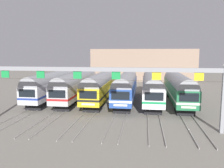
{
  "coord_description": "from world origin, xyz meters",
  "views": [
    {
      "loc": [
        4.92,
        -37.09,
        7.92
      ],
      "look_at": [
        -0.54,
        2.07,
        2.63
      ],
      "focal_mm": 37.17,
      "sensor_mm": 36.0,
      "label": 1
    }
  ],
  "objects_px": {
    "commuter_train_silver": "(53,84)",
    "commuter_train_blue": "(126,86)",
    "commuter_train_white": "(152,86)",
    "catenary_gantry": "(97,78)",
    "commuter_train_green": "(178,87)",
    "commuter_train_stainless": "(77,85)",
    "commuter_train_yellow": "(101,85)"
  },
  "relations": [
    {
      "from": "commuter_train_stainless",
      "to": "commuter_train_yellow",
      "type": "bearing_deg",
      "value": 0.06
    },
    {
      "from": "commuter_train_white",
      "to": "catenary_gantry",
      "type": "distance_m",
      "value": 15.08
    },
    {
      "from": "commuter_train_blue",
      "to": "catenary_gantry",
      "type": "height_order",
      "value": "catenary_gantry"
    },
    {
      "from": "commuter_train_silver",
      "to": "catenary_gantry",
      "type": "relative_size",
      "value": 0.7
    },
    {
      "from": "commuter_train_white",
      "to": "commuter_train_green",
      "type": "height_order",
      "value": "same"
    },
    {
      "from": "commuter_train_yellow",
      "to": "commuter_train_white",
      "type": "relative_size",
      "value": 1.0
    },
    {
      "from": "commuter_train_green",
      "to": "commuter_train_yellow",
      "type": "bearing_deg",
      "value": 180.0
    },
    {
      "from": "commuter_train_silver",
      "to": "commuter_train_stainless",
      "type": "xyz_separation_m",
      "value": [
        4.11,
        -0.0,
        -0.0
      ]
    },
    {
      "from": "commuter_train_yellow",
      "to": "catenary_gantry",
      "type": "height_order",
      "value": "catenary_gantry"
    },
    {
      "from": "commuter_train_stainless",
      "to": "commuter_train_green",
      "type": "relative_size",
      "value": 1.0
    },
    {
      "from": "commuter_train_green",
      "to": "catenary_gantry",
      "type": "bearing_deg",
      "value": -127.26
    },
    {
      "from": "commuter_train_blue",
      "to": "catenary_gantry",
      "type": "bearing_deg",
      "value": -98.65
    },
    {
      "from": "commuter_train_silver",
      "to": "commuter_train_blue",
      "type": "height_order",
      "value": "commuter_train_silver"
    },
    {
      "from": "commuter_train_white",
      "to": "commuter_train_stainless",
      "type": "bearing_deg",
      "value": -179.98
    },
    {
      "from": "commuter_train_blue",
      "to": "catenary_gantry",
      "type": "distance_m",
      "value": 13.91
    },
    {
      "from": "commuter_train_blue",
      "to": "commuter_train_stainless",
      "type": "bearing_deg",
      "value": 180.0
    },
    {
      "from": "commuter_train_yellow",
      "to": "commuter_train_blue",
      "type": "bearing_deg",
      "value": -0.06
    },
    {
      "from": "commuter_train_green",
      "to": "catenary_gantry",
      "type": "distance_m",
      "value": 17.17
    },
    {
      "from": "commuter_train_yellow",
      "to": "commuter_train_green",
      "type": "distance_m",
      "value": 12.32
    },
    {
      "from": "commuter_train_green",
      "to": "catenary_gantry",
      "type": "relative_size",
      "value": 0.7
    },
    {
      "from": "commuter_train_silver",
      "to": "commuter_train_blue",
      "type": "xyz_separation_m",
      "value": [
        12.32,
        -0.0,
        -0.0
      ]
    },
    {
      "from": "commuter_train_yellow",
      "to": "commuter_train_white",
      "type": "bearing_deg",
      "value": 0.0
    },
    {
      "from": "commuter_train_stainless",
      "to": "commuter_train_blue",
      "type": "distance_m",
      "value": 8.21
    },
    {
      "from": "catenary_gantry",
      "to": "commuter_train_yellow",
      "type": "bearing_deg",
      "value": 98.65
    },
    {
      "from": "catenary_gantry",
      "to": "commuter_train_blue",
      "type": "bearing_deg",
      "value": 81.35
    },
    {
      "from": "commuter_train_silver",
      "to": "commuter_train_green",
      "type": "height_order",
      "value": "same"
    },
    {
      "from": "commuter_train_silver",
      "to": "catenary_gantry",
      "type": "distance_m",
      "value": 17.17
    },
    {
      "from": "catenary_gantry",
      "to": "commuter_train_green",
      "type": "bearing_deg",
      "value": 52.74
    },
    {
      "from": "commuter_train_silver",
      "to": "commuter_train_blue",
      "type": "distance_m",
      "value": 12.32
    },
    {
      "from": "commuter_train_yellow",
      "to": "commuter_train_blue",
      "type": "relative_size",
      "value": 1.0
    },
    {
      "from": "catenary_gantry",
      "to": "commuter_train_stainless",
      "type": "bearing_deg",
      "value": 114.54
    },
    {
      "from": "commuter_train_blue",
      "to": "commuter_train_green",
      "type": "height_order",
      "value": "commuter_train_green"
    }
  ]
}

